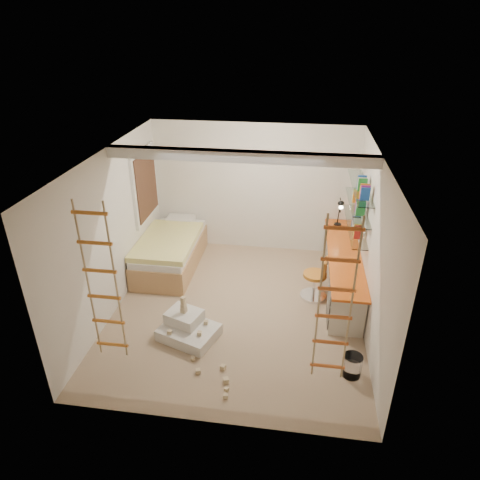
% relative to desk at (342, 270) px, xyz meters
% --- Properties ---
extents(floor, '(4.50, 4.50, 0.00)m').
position_rel_desk_xyz_m(floor, '(-1.72, -0.86, -0.40)').
color(floor, tan).
rests_on(floor, ground).
extents(ceiling_beam, '(4.00, 0.18, 0.16)m').
position_rel_desk_xyz_m(ceiling_beam, '(-1.72, -0.56, 2.12)').
color(ceiling_beam, white).
rests_on(ceiling_beam, ceiling).
extents(window_frame, '(0.06, 1.15, 1.35)m').
position_rel_desk_xyz_m(window_frame, '(-3.69, 0.64, 1.15)').
color(window_frame, white).
rests_on(window_frame, wall_left).
extents(window_blind, '(0.02, 1.00, 1.20)m').
position_rel_desk_xyz_m(window_blind, '(-3.65, 0.64, 1.15)').
color(window_blind, '#4C2D1E').
rests_on(window_blind, window_frame).
extents(rope_ladder_left, '(0.41, 0.04, 2.13)m').
position_rel_desk_xyz_m(rope_ladder_left, '(-3.07, -2.61, 1.11)').
color(rope_ladder_left, orange).
rests_on(rope_ladder_left, ceiling).
extents(rope_ladder_right, '(0.41, 0.04, 2.13)m').
position_rel_desk_xyz_m(rope_ladder_right, '(-0.37, -2.61, 1.11)').
color(rope_ladder_right, '#D95825').
rests_on(rope_ladder_right, ceiling).
extents(waste_bin, '(0.26, 0.26, 0.32)m').
position_rel_desk_xyz_m(waste_bin, '(0.02, -2.09, -0.24)').
color(waste_bin, white).
rests_on(waste_bin, floor).
extents(desk, '(0.56, 2.80, 0.75)m').
position_rel_desk_xyz_m(desk, '(0.00, 0.00, 0.00)').
color(desk, orange).
rests_on(desk, floor).
extents(shelves, '(0.25, 1.80, 0.71)m').
position_rel_desk_xyz_m(shelves, '(0.15, 0.27, 1.10)').
color(shelves, white).
rests_on(shelves, wall_right).
extents(bed, '(1.02, 2.00, 0.69)m').
position_rel_desk_xyz_m(bed, '(-3.20, 0.36, -0.07)').
color(bed, '#AD7F51').
rests_on(bed, floor).
extents(task_lamp, '(0.14, 0.36, 0.57)m').
position_rel_desk_xyz_m(task_lamp, '(-0.05, 0.96, 0.73)').
color(task_lamp, black).
rests_on(task_lamp, desk).
extents(swivel_chair, '(0.52, 0.52, 0.77)m').
position_rel_desk_xyz_m(swivel_chair, '(-0.45, -0.31, -0.12)').
color(swivel_chair, orange).
rests_on(swivel_chair, floor).
extents(play_platform, '(0.98, 0.87, 0.36)m').
position_rel_desk_xyz_m(play_platform, '(-2.37, -1.61, -0.26)').
color(play_platform, silver).
rests_on(play_platform, floor).
extents(toy_blocks, '(1.05, 1.29, 0.63)m').
position_rel_desk_xyz_m(toy_blocks, '(-2.08, -2.01, -0.20)').
color(toy_blocks, '#CCB284').
rests_on(toy_blocks, floor).
extents(books, '(0.14, 0.70, 0.92)m').
position_rel_desk_xyz_m(books, '(0.15, 0.27, 1.23)').
color(books, red).
rests_on(books, shelves).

